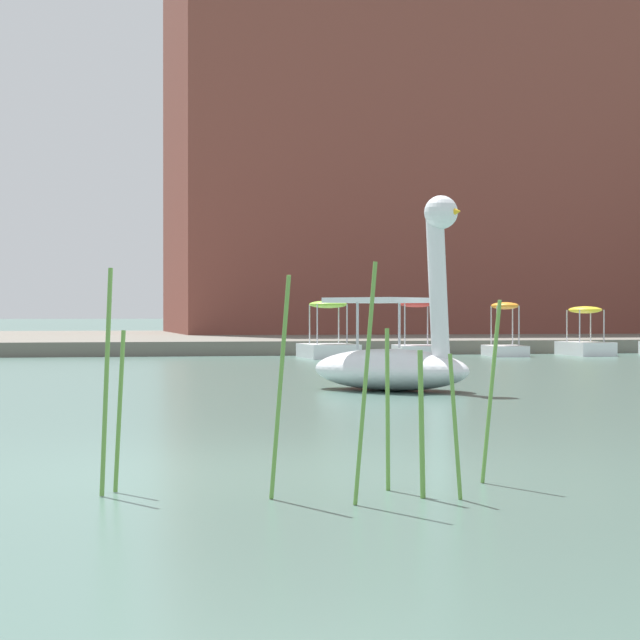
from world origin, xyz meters
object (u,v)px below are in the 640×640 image
pedal_boat_orange (505,341)px  pedal_boat_yellow (585,341)px  swan_boat (395,355)px  pedal_boat_lime (328,342)px  pedal_boat_red (416,340)px

pedal_boat_orange → pedal_boat_yellow: size_ratio=0.93×
swan_boat → pedal_boat_yellow: size_ratio=1.48×
pedal_boat_lime → pedal_boat_yellow: (7.52, 0.52, 0.00)m
pedal_boat_lime → pedal_boat_orange: pedal_boat_lime is taller
pedal_boat_yellow → pedal_boat_orange: bearing=-178.6°
pedal_boat_red → pedal_boat_yellow: bearing=4.5°
pedal_boat_red → swan_boat: bearing=-107.4°
swan_boat → pedal_boat_yellow: 17.35m
pedal_boat_yellow → pedal_boat_red: bearing=-175.5°
pedal_boat_red → pedal_boat_orange: (2.65, 0.34, -0.04)m
pedal_boat_orange → pedal_boat_yellow: 2.41m
pedal_boat_orange → pedal_boat_yellow: pedal_boat_orange is taller
swan_boat → pedal_boat_red: swan_boat is taller
swan_boat → pedal_boat_orange: (7.09, 14.46, -0.13)m
pedal_boat_lime → pedal_boat_red: 2.47m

